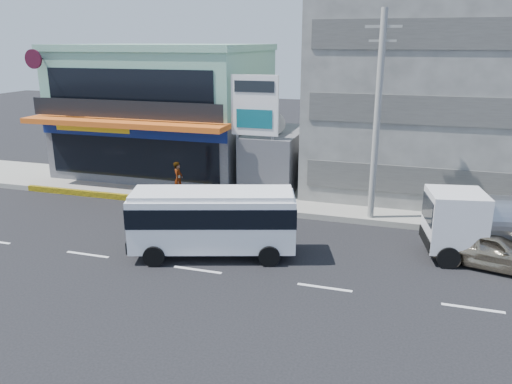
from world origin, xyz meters
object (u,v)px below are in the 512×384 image
satellite_dish (272,132)px  minibus (213,218)px  shop_building (169,113)px  sedan (490,249)px  motorcycle_rider (179,193)px  tanker_truck (511,226)px  utility_pole_near (377,118)px  billboard (255,113)px  concrete_building (461,70)px

satellite_dish → minibus: satellite_dish is taller
shop_building → sedan: 21.75m
motorcycle_rider → satellite_dish: bearing=46.4°
satellite_dish → sedan: 13.43m
tanker_truck → shop_building: bearing=154.4°
shop_building → utility_pole_near: size_ratio=1.24×
satellite_dish → sedan: bearing=-33.8°
shop_building → billboard: bearing=-32.3°
utility_pole_near → sedan: utility_pole_near is taller
utility_pole_near → minibus: size_ratio=1.42×
sedan → motorcycle_rider: (-14.91, 3.11, 0.07)m
concrete_building → tanker_truck: 11.95m
shop_building → motorcycle_rider: bearing=-60.8°
concrete_building → shop_building: bearing=-176.6°
utility_pole_near → shop_building: bearing=154.9°
shop_building → billboard: (7.50, -4.75, 0.93)m
utility_pole_near → motorcycle_rider: bearing=-176.6°
billboard → sedan: size_ratio=1.54×
shop_building → concrete_building: bearing=3.4°
concrete_building → sedan: 12.95m
billboard → motorcycle_rider: billboard is taller
sedan → motorcycle_rider: bearing=91.0°
motorcycle_rider → concrete_building: bearing=30.4°
utility_pole_near → tanker_truck: size_ratio=1.35×
concrete_building → billboard: (-10.50, -5.80, -2.07)m
satellite_dish → utility_pole_near: 7.17m
utility_pole_near → motorcycle_rider: utility_pole_near is taller
billboard → satellite_dish: bearing=74.5°
shop_building → sedan: (18.91, -10.26, -3.23)m
utility_pole_near → sedan: bearing=-37.1°
minibus → tanker_truck: bearing=14.6°
sedan → tanker_truck: bearing=-30.9°
minibus → utility_pole_near: bearing=44.9°
billboard → minibus: 8.38m
concrete_building → tanker_truck: concrete_building is taller
utility_pole_near → satellite_dish: bearing=149.0°
minibus → sedan: 11.08m
utility_pole_near → sedan: size_ratio=2.23×
satellite_dish → utility_pole_near: bearing=-31.0°
minibus → satellite_dish: bearing=90.5°
utility_pole_near → minibus: bearing=-135.1°
sedan → tanker_truck: tanker_truck is taller
utility_pole_near → motorcycle_rider: size_ratio=3.97×
billboard → sedan: billboard is taller
billboard → motorcycle_rider: size_ratio=2.74×
billboard → tanker_truck: size_ratio=0.93×
concrete_building → motorcycle_rider: 17.36m
shop_building → motorcycle_rider: size_ratio=4.92×
motorcycle_rider → minibus: bearing=-52.4°
tanker_truck → motorcycle_rider: tanker_truck is taller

